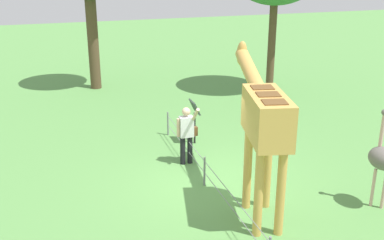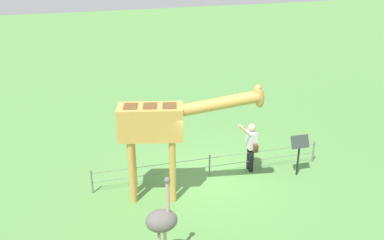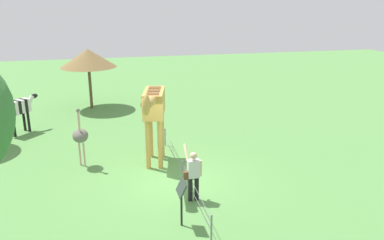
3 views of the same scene
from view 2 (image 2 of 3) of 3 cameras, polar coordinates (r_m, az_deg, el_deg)
name	(u,v)px [view 2 (image 2 of 3)]	position (r m, az deg, el deg)	size (l,w,h in m)	color
ground_plane	(211,179)	(13.32, 2.52, -7.76)	(60.00, 60.00, 0.00)	#568E47
giraffe	(163,126)	(11.48, -3.77, -0.79)	(3.87, 1.31, 3.34)	gold
visitor	(251,144)	(13.47, 7.72, -3.17)	(0.64, 0.58, 1.70)	black
ostrich	(162,221)	(9.70, -3.98, -13.02)	(0.70, 0.56, 2.25)	#CC9E93
info_sign	(299,147)	(13.47, 13.88, -3.46)	(0.56, 0.21, 1.32)	black
wire_fence	(210,165)	(13.26, 2.31, -5.87)	(7.05, 0.05, 0.75)	slate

